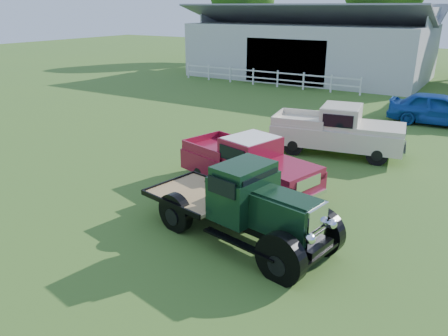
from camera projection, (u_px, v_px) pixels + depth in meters
The scene contains 9 objects.
ground at pixel (196, 214), 12.36m from camera, with size 120.00×120.00×0.00m, color #426A27.
shed_left at pixel (311, 42), 35.52m from camera, with size 18.80×10.20×5.60m, color #AEAEAE, non-canonical shape.
fence_rail at pixel (265, 78), 32.02m from camera, with size 14.20×0.16×1.20m, color white, non-canonical shape.
tree_a at pixel (238, 9), 45.70m from camera, with size 6.30×6.30×10.50m, color #133B0F, non-canonical shape.
tree_b at pixel (377, 3), 39.36m from camera, with size 6.90×6.90×11.50m, color #133B0F, non-canonical shape.
vintage_flatbed at pixel (240, 202), 10.74m from camera, with size 5.10×2.02×2.02m, color black, non-canonical shape.
red_pickup at pixel (248, 163), 13.75m from camera, with size 4.86×1.87×1.77m, color maroon, non-canonical shape.
white_pickup at pixel (337, 130), 17.14m from camera, with size 5.17×2.01×1.90m, color beige, non-canonical shape.
misc_car_blue at pixel (438, 109), 21.42m from camera, with size 1.87×4.64×1.58m, color #15469E.
Camera 1 is at (6.59, -9.01, 5.53)m, focal length 35.00 mm.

